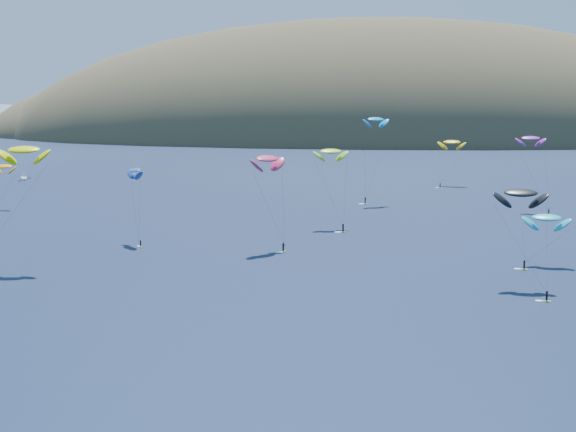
# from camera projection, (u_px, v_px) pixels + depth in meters

# --- Properties ---
(ground) EXTENTS (2800.00, 2800.00, 0.00)m
(ground) POSITION_uv_depth(u_px,v_px,m) (135.00, 406.00, 87.34)
(ground) COLOR black
(ground) RESTS_ON ground
(island) EXTENTS (730.00, 300.00, 210.00)m
(island) POSITION_uv_depth(u_px,v_px,m) (396.00, 151.00, 637.02)
(island) COLOR #3D3526
(island) RESTS_ON ground
(sailboat) EXTENTS (9.78, 9.29, 11.70)m
(sailboat) POSITION_uv_depth(u_px,v_px,m) (24.00, 177.00, 318.12)
(sailboat) COLOR white
(sailboat) RESTS_ON ground
(kitesurfer_1) EXTENTS (7.93, 9.03, 14.58)m
(kitesurfer_1) POSITION_uv_depth(u_px,v_px,m) (4.00, 166.00, 237.25)
(kitesurfer_1) COLOR #A6E219
(kitesurfer_1) RESTS_ON ground
(kitesurfer_2) EXTENTS (12.39, 13.23, 25.71)m
(kitesurfer_2) POSITION_uv_depth(u_px,v_px,m) (24.00, 150.00, 154.53)
(kitesurfer_2) COLOR #A6E219
(kitesurfer_2) RESTS_ON ground
(kitesurfer_3) EXTENTS (9.34, 12.68, 21.66)m
(kitesurfer_3) POSITION_uv_depth(u_px,v_px,m) (331.00, 151.00, 203.83)
(kitesurfer_3) COLOR #A6E219
(kitesurfer_3) RESTS_ON ground
(kitesurfer_4) EXTENTS (9.42, 7.95, 28.40)m
(kitesurfer_4) POSITION_uv_depth(u_px,v_px,m) (376.00, 119.00, 247.44)
(kitesurfer_4) COLOR #A6E219
(kitesurfer_4) RESTS_ON ground
(kitesurfer_5) EXTENTS (10.38, 8.70, 11.88)m
(kitesurfer_5) POSITION_uv_depth(u_px,v_px,m) (547.00, 218.00, 158.74)
(kitesurfer_5) COLOR #A6E219
(kitesurfer_5) RESTS_ON ground
(kitesurfer_6) EXTENTS (8.88, 11.86, 23.31)m
(kitesurfer_6) POSITION_uv_depth(u_px,v_px,m) (531.00, 138.00, 232.43)
(kitesurfer_6) COLOR #A6E219
(kitesurfer_6) RESTS_ON ground
(kitesurfer_7) EXTENTS (9.23, 14.39, 18.99)m
(kitesurfer_7) POSITION_uv_depth(u_px,v_px,m) (521.00, 193.00, 140.76)
(kitesurfer_7) COLOR #A6E219
(kitesurfer_7) RESTS_ON ground
(kitesurfer_9) EXTENTS (9.17, 10.13, 22.42)m
(kitesurfer_9) POSITION_uv_depth(u_px,v_px,m) (267.00, 159.00, 174.24)
(kitesurfer_9) COLOR #A6E219
(kitesurfer_9) RESTS_ON ground
(kitesurfer_10) EXTENTS (6.72, 10.96, 18.46)m
(kitesurfer_10) POSITION_uv_depth(u_px,v_px,m) (135.00, 170.00, 182.40)
(kitesurfer_10) COLOR #A6E219
(kitesurfer_10) RESTS_ON ground
(kitesurfer_11) EXTENTS (10.61, 13.69, 18.80)m
(kitesurfer_11) POSITION_uv_depth(u_px,v_px,m) (452.00, 142.00, 297.70)
(kitesurfer_11) COLOR #A6E219
(kitesurfer_11) RESTS_ON ground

